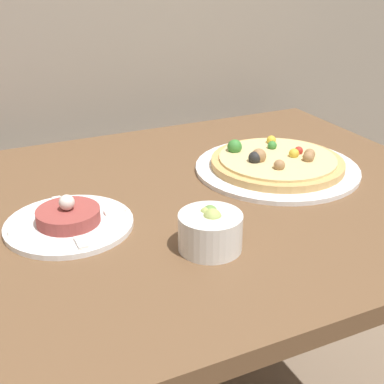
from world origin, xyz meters
The scene contains 4 objects.
dining_table centered at (0.00, 0.44, 0.69)m, with size 1.18×0.89×0.80m.
pizza_plate centered at (0.25, 0.49, 0.81)m, with size 0.37×0.37×0.06m.
tartare_plate centered at (-0.23, 0.42, 0.81)m, with size 0.23×0.23×0.06m.
small_bowl centered at (-0.04, 0.25, 0.83)m, with size 0.11×0.11×0.07m.
Camera 1 is at (-0.40, -0.44, 1.26)m, focal length 50.00 mm.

